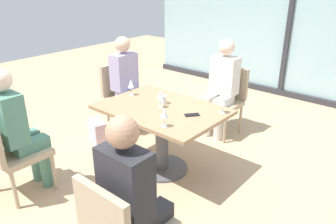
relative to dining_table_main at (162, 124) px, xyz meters
name	(u,v)px	position (x,y,z in m)	size (l,w,h in m)	color
ground_plane	(162,169)	(0.00, 0.00, -0.55)	(12.00, 12.00, 0.00)	tan
window_wall_backdrop	(290,25)	(0.00, 3.20, 0.67)	(5.44, 0.10, 2.70)	#96B7BC
dining_table_main	(162,124)	(0.00, 0.00, 0.00)	(1.26, 0.89, 0.73)	#997551
chair_far_left	(123,92)	(-1.15, 0.50, -0.05)	(0.50, 0.46, 0.87)	tan
chair_front_left	(9,150)	(-0.77, -1.26, -0.05)	(0.46, 0.50, 0.87)	tan
chair_near_window	(225,97)	(0.00, 1.26, -0.05)	(0.46, 0.51, 0.87)	tan
person_far_left	(127,80)	(-1.04, 0.50, 0.15)	(0.39, 0.34, 1.26)	#9E93B7
person_front_right	(133,193)	(0.77, -1.15, 0.15)	(0.34, 0.39, 1.26)	#28282D
person_front_left	(16,126)	(-0.77, -1.15, 0.15)	(0.34, 0.39, 1.26)	#4C7F6B
person_near_window	(222,84)	(0.00, 1.15, 0.15)	(0.34, 0.39, 1.26)	silver
wine_glass_0	(223,100)	(0.54, 0.29, 0.32)	(0.07, 0.07, 0.18)	silver
wine_glass_1	(131,84)	(-0.51, 0.07, 0.32)	(0.07, 0.07, 0.18)	silver
wine_glass_2	(164,113)	(0.31, -0.32, 0.32)	(0.07, 0.07, 0.18)	silver
wine_glass_3	(160,95)	(-0.02, 0.00, 0.32)	(0.07, 0.07, 0.18)	silver
coffee_cup	(163,100)	(-0.06, 0.10, 0.23)	(0.08, 0.08, 0.09)	white
cell_phone_on_table	(192,115)	(0.35, 0.05, 0.19)	(0.07, 0.14, 0.01)	black
handbag_0	(98,131)	(-1.06, -0.04, -0.41)	(0.30, 0.16, 0.28)	beige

